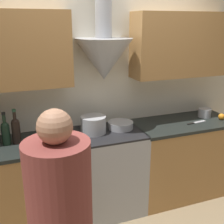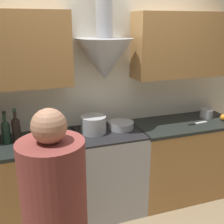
% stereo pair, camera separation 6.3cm
% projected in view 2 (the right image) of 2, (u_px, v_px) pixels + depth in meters
% --- Properties ---
extents(wall_back, '(8.40, 0.59, 2.60)m').
position_uv_depth(wall_back, '(96.00, 77.00, 3.01)').
color(wall_back, silver).
rests_on(wall_back, ground_plane).
extents(counter_left, '(1.54, 0.62, 0.94)m').
position_uv_depth(counter_left, '(3.00, 190.00, 2.76)').
color(counter_left, '#B27F47').
rests_on(counter_left, ground_plane).
extents(counter_right, '(1.20, 0.62, 0.94)m').
position_uv_depth(counter_right, '(182.00, 158.00, 3.40)').
color(counter_right, '#B27F47').
rests_on(counter_right, ground_plane).
extents(stove_range, '(0.70, 0.60, 0.94)m').
position_uv_depth(stove_range, '(109.00, 171.00, 3.11)').
color(stove_range, '#A8AAAF').
rests_on(stove_range, ground_plane).
extents(wine_bottle_8, '(0.08, 0.08, 0.32)m').
position_uv_depth(wine_bottle_8, '(6.00, 131.00, 2.65)').
color(wine_bottle_8, black).
rests_on(wine_bottle_8, counter_left).
extents(wine_bottle_9, '(0.08, 0.08, 0.34)m').
position_uv_depth(wine_bottle_9, '(16.00, 129.00, 2.67)').
color(wine_bottle_9, black).
rests_on(wine_bottle_9, counter_left).
extents(stock_pot, '(0.26, 0.26, 0.18)m').
position_uv_depth(stock_pot, '(94.00, 124.00, 2.92)').
color(stock_pot, '#A8AAAF').
rests_on(stock_pot, stove_range).
extents(mixing_bowl, '(0.27, 0.27, 0.07)m').
position_uv_depth(mixing_bowl, '(121.00, 125.00, 3.05)').
color(mixing_bowl, '#A8AAAF').
rests_on(mixing_bowl, stove_range).
extents(orange_fruit, '(0.07, 0.07, 0.07)m').
position_uv_depth(orange_fruit, '(223.00, 117.00, 3.30)').
color(orange_fruit, orange).
rests_on(orange_fruit, counter_right).
extents(saucepan, '(0.15, 0.15, 0.11)m').
position_uv_depth(saucepan, '(206.00, 113.00, 3.39)').
color(saucepan, '#A8AAAF').
rests_on(saucepan, counter_right).
extents(chefs_knife, '(0.26, 0.06, 0.01)m').
position_uv_depth(chefs_knife, '(198.00, 123.00, 3.20)').
color(chefs_knife, silver).
rests_on(chefs_knife, counter_right).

